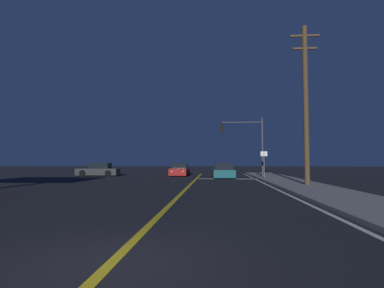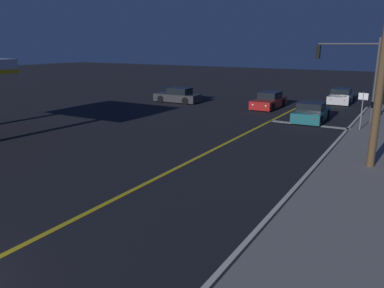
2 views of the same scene
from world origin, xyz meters
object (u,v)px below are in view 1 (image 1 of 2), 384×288
(car_far_approaching_teal, at_px, (223,172))
(street_sign_corner, at_px, (264,160))
(car_following_oncoming_red, at_px, (180,170))
(car_distant_tail_charcoal, at_px, (99,170))
(traffic_signal_near_right, at_px, (247,138))
(car_lead_oncoming_silver, at_px, (223,169))
(utility_pole_right, at_px, (306,103))

(car_far_approaching_teal, relative_size, street_sign_corner, 1.77)
(car_following_oncoming_red, bearing_deg, street_sign_corner, 143.46)
(car_far_approaching_teal, bearing_deg, street_sign_corner, -31.63)
(car_distant_tail_charcoal, bearing_deg, street_sign_corner, -108.25)
(car_following_oncoming_red, bearing_deg, traffic_signal_near_right, 155.80)
(car_far_approaching_teal, height_order, street_sign_corner, street_sign_corner)
(car_distant_tail_charcoal, bearing_deg, car_lead_oncoming_silver, -63.47)
(car_lead_oncoming_silver, height_order, utility_pole_right, utility_pole_right)
(car_lead_oncoming_silver, distance_m, traffic_signal_near_right, 9.75)
(car_distant_tail_charcoal, bearing_deg, car_far_approaching_teal, -104.10)
(traffic_signal_near_right, distance_m, street_sign_corner, 3.71)
(street_sign_corner, bearing_deg, car_lead_oncoming_silver, 104.97)
(car_lead_oncoming_silver, bearing_deg, car_distant_tail_charcoal, -152.78)
(utility_pole_right, bearing_deg, traffic_signal_near_right, 103.91)
(car_lead_oncoming_silver, distance_m, street_sign_corner, 12.26)
(car_following_oncoming_red, height_order, car_lead_oncoming_silver, same)
(car_following_oncoming_red, distance_m, street_sign_corner, 9.84)
(car_following_oncoming_red, height_order, street_sign_corner, street_sign_corner)
(car_following_oncoming_red, bearing_deg, car_distant_tail_charcoal, 8.44)
(utility_pole_right, bearing_deg, street_sign_corner, 100.56)
(car_far_approaching_teal, height_order, car_distant_tail_charcoal, same)
(car_distant_tail_charcoal, xyz_separation_m, street_sign_corner, (16.19, -4.52, 1.05))
(car_distant_tail_charcoal, bearing_deg, traffic_signal_near_right, -99.18)
(traffic_signal_near_right, bearing_deg, car_distant_tail_charcoal, -6.52)
(car_far_approaching_teal, bearing_deg, car_lead_oncoming_silver, 86.28)
(car_far_approaching_teal, xyz_separation_m, car_distant_tail_charcoal, (-12.77, 2.59, -0.00))
(car_lead_oncoming_silver, bearing_deg, utility_pole_right, -78.69)
(car_following_oncoming_red, relative_size, car_far_approaching_teal, 1.05)
(car_far_approaching_teal, xyz_separation_m, traffic_signal_near_right, (2.27, 0.87, 3.19))
(car_distant_tail_charcoal, relative_size, traffic_signal_near_right, 0.76)
(traffic_signal_near_right, bearing_deg, utility_pole_right, 103.91)
(car_following_oncoming_red, distance_m, traffic_signal_near_right, 8.02)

